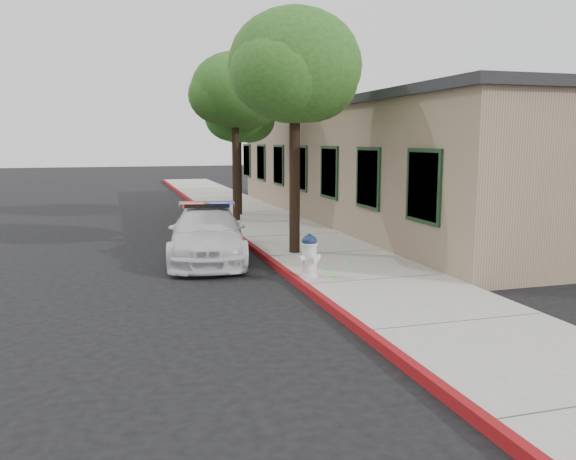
# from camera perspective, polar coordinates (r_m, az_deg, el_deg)

# --- Properties ---
(ground) EXTENTS (120.00, 120.00, 0.00)m
(ground) POSITION_cam_1_polar(r_m,az_deg,el_deg) (11.76, 1.38, -5.96)
(ground) COLOR black
(ground) RESTS_ON ground
(sidewalk) EXTENTS (3.20, 60.00, 0.15)m
(sidewalk) POSITION_cam_1_polar(r_m,az_deg,el_deg) (15.02, 3.66, -2.47)
(sidewalk) COLOR gray
(sidewalk) RESTS_ON ground
(red_curb) EXTENTS (0.14, 60.00, 0.16)m
(red_curb) POSITION_cam_1_polar(r_m,az_deg,el_deg) (14.56, -2.04, -2.79)
(red_curb) COLOR maroon
(red_curb) RESTS_ON ground
(clapboard_building) EXTENTS (7.30, 20.89, 4.24)m
(clapboard_building) POSITION_cam_1_polar(r_m,az_deg,el_deg) (22.31, 10.72, 6.33)
(clapboard_building) COLOR #9B7E66
(clapboard_building) RESTS_ON ground
(police_car) EXTENTS (2.51, 4.75, 1.43)m
(police_car) POSITION_cam_1_polar(r_m,az_deg,el_deg) (14.83, -7.78, -0.38)
(police_car) COLOR silver
(police_car) RESTS_ON ground
(fire_hydrant) EXTENTS (0.52, 0.45, 0.90)m
(fire_hydrant) POSITION_cam_1_polar(r_m,az_deg,el_deg) (12.29, 2.08, -2.46)
(fire_hydrant) COLOR silver
(fire_hydrant) RESTS_ON sidewalk
(street_tree_near) EXTENTS (3.39, 3.28, 6.00)m
(street_tree_near) POSITION_cam_1_polar(r_m,az_deg,el_deg) (14.88, 0.71, 15.06)
(street_tree_near) COLOR black
(street_tree_near) RESTS_ON sidewalk
(street_tree_mid) EXTENTS (3.35, 3.07, 5.85)m
(street_tree_mid) POSITION_cam_1_polar(r_m,az_deg,el_deg) (21.12, -5.09, 12.94)
(street_tree_mid) COLOR black
(street_tree_mid) RESTS_ON sidewalk
(street_tree_far) EXTENTS (2.75, 2.61, 4.94)m
(street_tree_far) POSITION_cam_1_polar(r_m,az_deg,el_deg) (22.75, -4.73, 10.87)
(street_tree_far) COLOR black
(street_tree_far) RESTS_ON sidewalk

